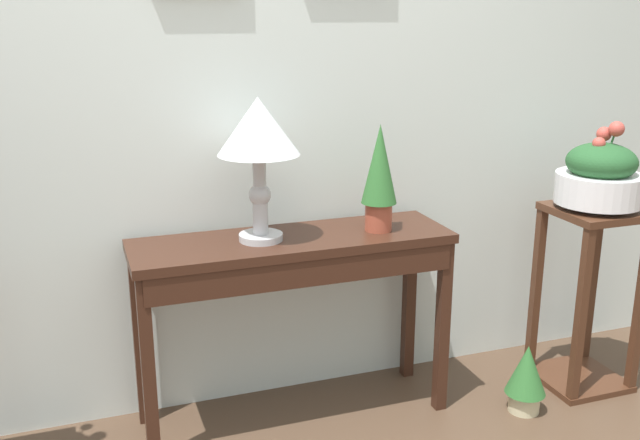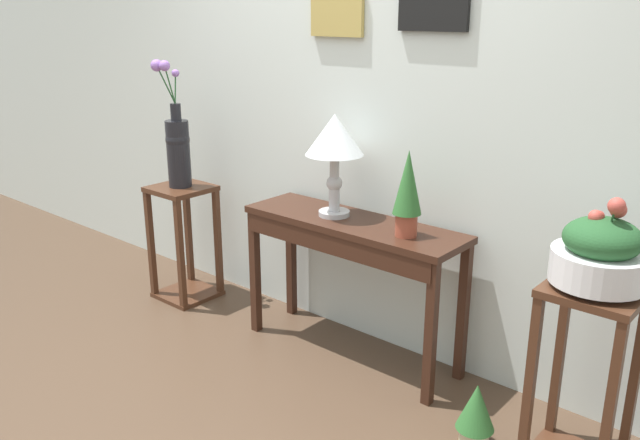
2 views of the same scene
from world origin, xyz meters
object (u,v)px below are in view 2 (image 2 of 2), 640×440
Objects in this scene: table_lamp at (335,141)px; potted_plant_on_console at (408,190)px; console_table at (350,243)px; pedestal_stand_right at (582,381)px; flower_vase_tall_left at (177,144)px; potted_plant_floor at (476,413)px; planter_bowl_wide_right at (600,254)px; pedestal_stand_left at (185,243)px.

potted_plant_on_console is at bearing -3.40° from table_lamp.
console_table is 1.27m from pedestal_stand_right.
flower_vase_tall_left reaches higher than console_table.
potted_plant_on_console is 1.41× the size of potted_plant_floor.
flower_vase_tall_left is 2.62× the size of potted_plant_floor.
table_lamp is 1.47× the size of planter_bowl_wide_right.
flower_vase_tall_left is 0.96× the size of pedestal_stand_right.
potted_plant_floor is at bearing -15.80° from table_lamp.
console_table is 0.47m from potted_plant_on_console.
flower_vase_tall_left is 2.28m from potted_plant_floor.
pedestal_stand_right is (0.91, -0.13, -0.58)m from potted_plant_on_console.
table_lamp is 0.66× the size of pedestal_stand_right.
flower_vase_tall_left is at bearing 175.31° from potted_plant_floor.
pedestal_stand_right is 2.72× the size of potted_plant_floor.
table_lamp is at bearing 169.48° from console_table.
flower_vase_tall_left reaches higher than pedestal_stand_left.
flower_vase_tall_left is 2.14× the size of planter_bowl_wide_right.
flower_vase_tall_left is (-0.00, -0.00, 0.63)m from pedestal_stand_left.
console_table is 1.59× the size of flower_vase_tall_left.
flower_vase_tall_left is at bearing -120.45° from pedestal_stand_left.
planter_bowl_wide_right is 1.22× the size of potted_plant_floor.
planter_bowl_wide_right is at bearing 13.09° from pedestal_stand_right.
flower_vase_tall_left reaches higher than pedestal_stand_right.
planter_bowl_wide_right is at bearing -6.03° from console_table.
console_table is 3.39× the size of planter_bowl_wide_right.
console_table is 1.65× the size of pedestal_stand_left.
pedestal_stand_left is (-1.58, -0.08, -0.60)m from potted_plant_on_console.
planter_bowl_wide_right reaches higher than console_table.
potted_plant_floor is at bearing -25.19° from potted_plant_on_console.
console_table is 1.28m from planter_bowl_wide_right.
console_table is 1.53× the size of pedestal_stand_right.
console_table is at bearing -10.52° from table_lamp.
console_table is 0.52m from table_lamp.
console_table is 4.15× the size of potted_plant_floor.
pedestal_stand_right is 0.45m from potted_plant_floor.
pedestal_stand_left is at bearing 175.23° from potted_plant_floor.
planter_bowl_wide_right is at bearing -7.94° from potted_plant_on_console.
flower_vase_tall_left is (-1.12, -0.11, -0.14)m from table_lamp.
table_lamp is 1.42m from potted_plant_floor.
console_table is at bearing 3.83° from pedestal_stand_left.
pedestal_stand_right reaches higher than pedestal_stand_left.
table_lamp is at bearing 176.60° from potted_plant_on_console.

